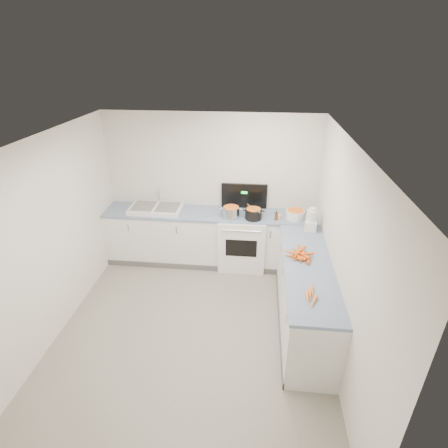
# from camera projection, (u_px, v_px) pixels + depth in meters

# --- Properties ---
(floor) EXTENTS (3.50, 4.00, 0.00)m
(floor) POSITION_uv_depth(u_px,v_px,m) (193.00, 330.00, 4.66)
(floor) COLOR gray
(floor) RESTS_ON ground
(ceiling) EXTENTS (3.50, 4.00, 0.00)m
(ceiling) POSITION_uv_depth(u_px,v_px,m) (183.00, 144.00, 3.53)
(ceiling) COLOR silver
(ceiling) RESTS_ON ground
(wall_back) EXTENTS (3.50, 0.00, 2.50)m
(wall_back) POSITION_uv_depth(u_px,v_px,m) (212.00, 188.00, 5.87)
(wall_back) COLOR silver
(wall_back) RESTS_ON ground
(wall_front) EXTENTS (3.50, 0.00, 2.50)m
(wall_front) POSITION_uv_depth(u_px,v_px,m) (132.00, 405.00, 2.32)
(wall_front) COLOR silver
(wall_front) RESTS_ON ground
(wall_left) EXTENTS (0.00, 4.00, 2.50)m
(wall_left) POSITION_uv_depth(u_px,v_px,m) (48.00, 242.00, 4.25)
(wall_left) COLOR silver
(wall_left) RESTS_ON ground
(wall_right) EXTENTS (0.00, 4.00, 2.50)m
(wall_right) POSITION_uv_depth(u_px,v_px,m) (342.00, 258.00, 3.94)
(wall_right) COLOR silver
(wall_right) RESTS_ON ground
(counter_back) EXTENTS (3.50, 0.62, 0.94)m
(counter_back) POSITION_uv_depth(u_px,v_px,m) (210.00, 238.00, 5.96)
(counter_back) COLOR white
(counter_back) RESTS_ON ground
(counter_right) EXTENTS (0.62, 2.20, 0.94)m
(counter_right) POSITION_uv_depth(u_px,v_px,m) (305.00, 295.00, 4.58)
(counter_right) COLOR white
(counter_right) RESTS_ON ground
(stove) EXTENTS (0.76, 0.65, 1.36)m
(stove) POSITION_uv_depth(u_px,v_px,m) (242.00, 239.00, 5.89)
(stove) COLOR white
(stove) RESTS_ON ground
(sink) EXTENTS (0.86, 0.52, 0.31)m
(sink) POSITION_uv_depth(u_px,v_px,m) (156.00, 208.00, 5.81)
(sink) COLOR white
(sink) RESTS_ON counter_back
(steel_pot) EXTENTS (0.28, 0.28, 0.20)m
(steel_pot) POSITION_uv_depth(u_px,v_px,m) (231.00, 213.00, 5.55)
(steel_pot) COLOR silver
(steel_pot) RESTS_ON stove
(black_pot) EXTENTS (0.28, 0.28, 0.19)m
(black_pot) POSITION_uv_depth(u_px,v_px,m) (253.00, 214.00, 5.51)
(black_pot) COLOR black
(black_pot) RESTS_ON stove
(wooden_spoon) EXTENTS (0.22, 0.31, 0.02)m
(wooden_spoon) POSITION_uv_depth(u_px,v_px,m) (254.00, 208.00, 5.47)
(wooden_spoon) COLOR #AD7A47
(wooden_spoon) RESTS_ON black_pot
(mixing_bowl) EXTENTS (0.33, 0.33, 0.14)m
(mixing_bowl) POSITION_uv_depth(u_px,v_px,m) (295.00, 214.00, 5.53)
(mixing_bowl) COLOR white
(mixing_bowl) RESTS_ON counter_back
(extract_bottle) EXTENTS (0.05, 0.05, 0.12)m
(extract_bottle) POSITION_uv_depth(u_px,v_px,m) (276.00, 216.00, 5.48)
(extract_bottle) COLOR #593319
(extract_bottle) RESTS_ON counter_back
(spice_jar) EXTENTS (0.04, 0.04, 0.08)m
(spice_jar) POSITION_uv_depth(u_px,v_px,m) (279.00, 217.00, 5.49)
(spice_jar) COLOR #E5B266
(spice_jar) RESTS_ON counter_back
(food_processor) EXTENTS (0.20, 0.23, 0.35)m
(food_processor) POSITION_uv_depth(u_px,v_px,m) (311.00, 220.00, 5.15)
(food_processor) COLOR white
(food_processor) RESTS_ON counter_right
(carrot_pile) EXTENTS (0.41, 0.41, 0.09)m
(carrot_pile) POSITION_uv_depth(u_px,v_px,m) (300.00, 254.00, 4.53)
(carrot_pile) COLOR orange
(carrot_pile) RESTS_ON counter_right
(peeled_carrots) EXTENTS (0.13, 0.37, 0.04)m
(peeled_carrots) POSITION_uv_depth(u_px,v_px,m) (311.00, 296.00, 3.79)
(peeled_carrots) COLOR orange
(peeled_carrots) RESTS_ON counter_right
(peelings) EXTENTS (0.24, 0.25, 0.01)m
(peelings) POSITION_uv_depth(u_px,v_px,m) (144.00, 206.00, 5.81)
(peelings) COLOR tan
(peelings) RESTS_ON sink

